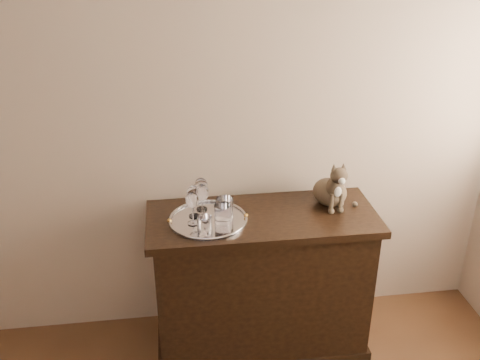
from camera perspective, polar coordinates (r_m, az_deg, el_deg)
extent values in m
cube|color=#C4A893|center=(2.83, -10.67, 7.42)|extent=(4.00, 0.10, 2.70)
cylinder|color=silver|center=(2.73, -3.41, -4.33)|extent=(0.40, 0.40, 0.01)
cylinder|color=white|center=(2.68, -1.86, -3.62)|extent=(0.08, 0.08, 0.10)
cylinder|color=white|center=(2.60, -3.80, -4.78)|extent=(0.07, 0.07, 0.08)
cylinder|color=silver|center=(2.74, -1.63, -2.90)|extent=(0.09, 0.09, 0.10)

